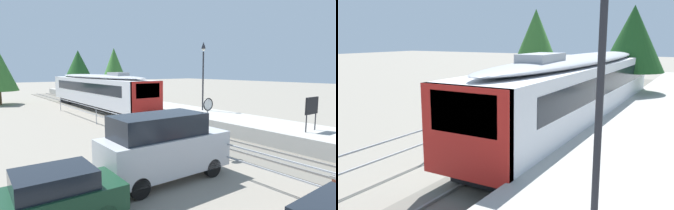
# 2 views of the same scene
# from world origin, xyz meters

# --- Properties ---
(ground_plane) EXTENTS (160.00, 160.00, 0.00)m
(ground_plane) POSITION_xyz_m (-3.00, 22.00, 0.00)
(ground_plane) COLOR gray
(track_rails) EXTENTS (3.20, 60.00, 0.14)m
(track_rails) POSITION_xyz_m (0.00, 22.00, 0.03)
(track_rails) COLOR #6B665B
(track_rails) RESTS_ON ground
(commuter_train) EXTENTS (2.82, 19.48, 3.74)m
(commuter_train) POSITION_xyz_m (0.00, 28.51, 2.15)
(commuter_train) COLOR silver
(commuter_train) RESTS_ON track_rails
(station_platform) EXTENTS (3.90, 60.00, 0.90)m
(station_platform) POSITION_xyz_m (3.25, 22.00, 0.45)
(station_platform) COLOR #A8A59E
(station_platform) RESTS_ON ground
(platform_lamp_mid_platform) EXTENTS (0.34, 0.34, 5.35)m
(platform_lamp_mid_platform) POSITION_xyz_m (4.02, 17.10, 4.62)
(platform_lamp_mid_platform) COLOR #232328
(platform_lamp_mid_platform) RESTS_ON station_platform
(tree_behind_carpark) EXTENTS (4.26, 4.26, 6.77)m
(tree_behind_carpark) POSITION_xyz_m (-7.53, 39.25, 4.19)
(tree_behind_carpark) COLOR brown
(tree_behind_carpark) RESTS_ON ground
(tree_distant_left) EXTENTS (4.07, 4.07, 6.52)m
(tree_distant_left) POSITION_xyz_m (0.88, 36.20, 4.37)
(tree_distant_left) COLOR brown
(tree_distant_left) RESTS_ON ground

